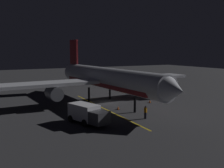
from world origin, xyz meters
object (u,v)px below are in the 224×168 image
airliner (105,79)px  traffic_cone_near_right (95,123)px  baggage_truck (87,114)px  ground_crew_worker (145,112)px  traffic_cone_under_wing (118,108)px  traffic_cone_near_left (150,101)px  catering_truck (150,91)px

airliner → traffic_cone_near_right: (7.43, 12.28, -3.86)m
baggage_truck → ground_crew_worker: size_ratio=3.54×
airliner → traffic_cone_near_right: airliner is taller
ground_crew_worker → traffic_cone_under_wing: 6.41m
traffic_cone_near_right → ground_crew_worker: bearing=177.6°
baggage_truck → traffic_cone_under_wing: baggage_truck is taller
airliner → ground_crew_worker: bearing=88.8°
airliner → traffic_cone_near_left: (-6.59, 4.28, -3.86)m
traffic_cone_under_wing → ground_crew_worker: bearing=95.0°
airliner → ground_crew_worker: (0.27, 12.58, -3.23)m
traffic_cone_near_left → traffic_cone_near_right: 16.14m
ground_crew_worker → catering_truck: bearing=-128.8°
catering_truck → airliner: bearing=2.5°
traffic_cone_near_left → baggage_truck: bearing=25.3°
traffic_cone_near_right → airliner: bearing=-121.2°
ground_crew_worker → traffic_cone_near_right: ground_crew_worker is taller
catering_truck → traffic_cone_near_left: catering_truck is taller
baggage_truck → traffic_cone_near_right: baggage_truck is taller
traffic_cone_near_left → airliner: bearing=-33.0°
catering_truck → traffic_cone_near_right: size_ratio=11.01×
traffic_cone_near_right → traffic_cone_under_wing: bearing=-137.5°
traffic_cone_near_left → traffic_cone_near_right: (14.02, 8.00, 0.00)m
catering_truck → ground_crew_worker: (10.48, 13.04, -0.34)m
baggage_truck → traffic_cone_under_wing: (-7.21, -4.96, -0.98)m
catering_truck → traffic_cone_near_left: size_ratio=11.01×
airliner → baggage_truck: bearing=54.3°
airliner → ground_crew_worker: airliner is taller
airliner → catering_truck: 10.62m
airliner → traffic_cone_near_right: bearing=58.8°
baggage_truck → traffic_cone_near_right: size_ratio=11.20×
traffic_cone_near_left → traffic_cone_under_wing: (7.42, 1.95, 0.00)m
traffic_cone_near_left → traffic_cone_near_right: size_ratio=1.00×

